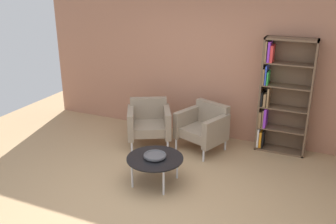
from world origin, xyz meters
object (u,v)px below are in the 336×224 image
(coffee_table_low, at_px, (155,159))
(decorative_bowl, at_px, (155,155))
(armchair_near_window, at_px, (149,122))
(armchair_spare_guest, at_px, (204,126))
(bookshelf_tall, at_px, (280,97))

(coffee_table_low, bearing_deg, decorative_bowl, 97.13)
(coffee_table_low, distance_m, armchair_near_window, 1.32)
(coffee_table_low, bearing_deg, armchair_near_window, 120.06)
(coffee_table_low, height_order, armchair_spare_guest, armchair_spare_guest)
(armchair_spare_guest, bearing_deg, decorative_bowl, -80.84)
(decorative_bowl, relative_size, armchair_spare_guest, 0.36)
(bookshelf_tall, xyz_separation_m, decorative_bowl, (-1.40, -1.81, -0.51))
(bookshelf_tall, relative_size, armchair_near_window, 2.05)
(bookshelf_tall, relative_size, coffee_table_low, 2.37)
(bookshelf_tall, bearing_deg, coffee_table_low, -127.74)
(bookshelf_tall, bearing_deg, armchair_spare_guest, -156.96)
(armchair_near_window, bearing_deg, armchair_spare_guest, -16.55)
(armchair_near_window, height_order, armchair_spare_guest, same)
(decorative_bowl, bearing_deg, bookshelf_tall, 52.26)
(decorative_bowl, xyz_separation_m, armchair_near_window, (-0.66, 1.15, -0.02))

